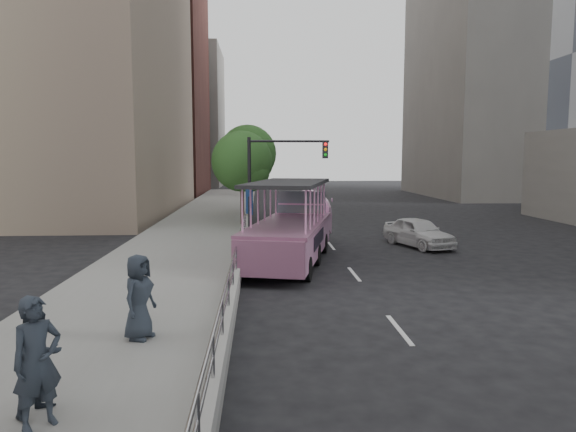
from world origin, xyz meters
name	(u,v)px	position (x,y,z in m)	size (l,w,h in m)	color
ground	(345,307)	(0.00, 0.00, 0.00)	(160.00, 160.00, 0.00)	black
sidewalk	(188,244)	(-5.75, 10.00, 0.15)	(5.50, 80.00, 0.30)	gray
kerb_wall	(236,275)	(-3.12, 2.00, 0.48)	(0.24, 30.00, 0.36)	#AEAFA9
guardrail	(236,254)	(-3.12, 2.00, 1.14)	(0.07, 22.00, 0.71)	#A6A7AB
duck_boat	(294,230)	(-0.97, 6.91, 1.21)	(4.49, 10.07, 3.26)	black
car	(418,232)	(5.05, 9.55, 0.69)	(1.63, 4.05, 1.38)	silver
pedestrian_near	(37,362)	(-5.52, -6.71, 1.26)	(0.70, 0.46, 1.92)	#272F39
pedestrian_mid	(39,361)	(-5.69, -6.27, 1.11)	(0.78, 0.61, 1.61)	#272F39
pedestrian_far	(139,297)	(-4.93, -3.11, 1.21)	(0.89, 0.58, 1.82)	#272F39
parking_sign	(249,218)	(-2.77, 5.95, 1.82)	(0.29, 0.61, 2.93)	black
traffic_signal	(273,171)	(-1.70, 12.50, 3.50)	(4.20, 0.32, 5.20)	black
street_tree_near	(243,164)	(-3.30, 15.93, 3.82)	(3.52, 3.52, 5.72)	#322316
street_tree_far	(249,156)	(-3.10, 21.93, 4.31)	(3.97, 3.97, 6.45)	#322316
midrise_brick	(125,82)	(-18.00, 48.00, 13.00)	(18.00, 16.00, 26.00)	brown
midrise_stone_a	(521,48)	(26.00, 42.00, 16.00)	(20.00, 20.00, 32.00)	gray
midrise_stone_b	(167,118)	(-16.00, 64.00, 10.00)	(16.00, 14.00, 20.00)	gray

